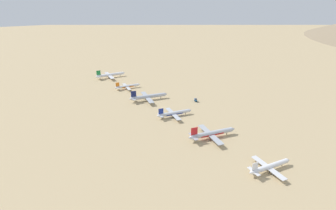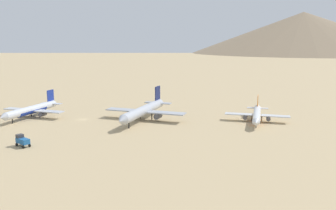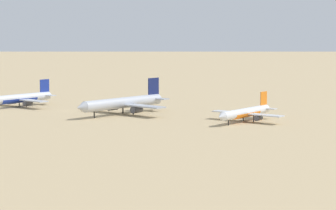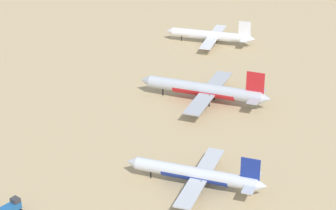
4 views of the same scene
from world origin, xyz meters
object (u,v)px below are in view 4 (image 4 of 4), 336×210
parked_jet_2 (196,174)px  service_truck (11,207)px  parked_jet_0 (211,35)px  parked_jet_1 (205,90)px

parked_jet_2 → service_truck: 46.71m
parked_jet_0 → service_truck: size_ratio=6.43×
parked_jet_1 → service_truck: 81.40m
parked_jet_1 → parked_jet_2: bearing=100.3°
parked_jet_1 → service_truck: bearing=67.9°
parked_jet_0 → service_truck: 131.82m
parked_jet_0 → service_truck: parked_jet_0 is taller
parked_jet_1 → parked_jet_2: (-9.27, 51.15, -0.66)m
parked_jet_1 → service_truck: (30.62, 75.39, -2.20)m
parked_jet_0 → parked_jet_2: parked_jet_2 is taller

